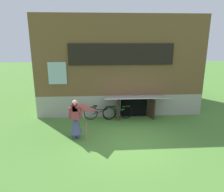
% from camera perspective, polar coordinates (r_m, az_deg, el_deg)
% --- Properties ---
extents(ground_plane, '(60.00, 60.00, 0.00)m').
position_cam_1_polar(ground_plane, '(8.70, 4.40, -12.50)').
color(ground_plane, '#4C7F33').
extents(log_house, '(8.75, 6.32, 5.20)m').
position_cam_1_polar(log_house, '(13.34, 1.26, 9.07)').
color(log_house, '#9E998E').
rests_on(log_house, ground_plane).
extents(person, '(0.61, 0.53, 1.67)m').
position_cam_1_polar(person, '(8.89, -9.72, -7.04)').
color(person, '#474C75').
rests_on(person, ground_plane).
extents(kite, '(0.89, 0.90, 1.59)m').
position_cam_1_polar(kite, '(8.16, -8.08, -4.48)').
color(kite, '#E54C7F').
rests_on(kite, ground_plane).
extents(bicycle_green, '(1.57, 0.29, 0.72)m').
position_cam_1_polar(bicycle_green, '(10.92, 1.51, -4.49)').
color(bicycle_green, black).
rests_on(bicycle_green, ground_plane).
extents(bicycle_black, '(1.67, 0.08, 0.76)m').
position_cam_1_polar(bicycle_black, '(10.87, -3.23, -4.49)').
color(bicycle_black, black).
rests_on(bicycle_black, ground_plane).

